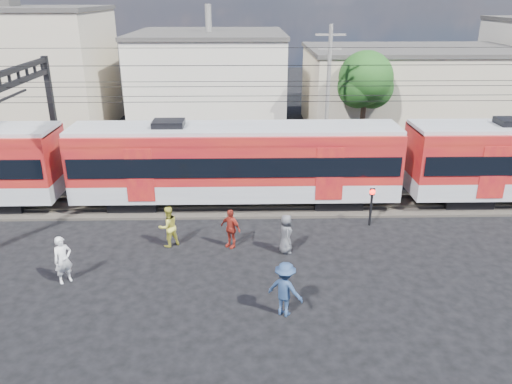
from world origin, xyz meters
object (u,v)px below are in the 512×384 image
commuter_train (240,161)px  pedestrian_c (285,289)px  crossing_signal (372,200)px  pedestrian_a (63,260)px

commuter_train → pedestrian_c: bearing=-80.6°
pedestrian_c → crossing_signal: pedestrian_c is taller
pedestrian_a → crossing_signal: pedestrian_a is taller
commuter_train → crossing_signal: commuter_train is taller
commuter_train → pedestrian_c: (1.56, -9.42, -1.42)m
commuter_train → crossing_signal: (6.09, -2.51, -1.11)m
pedestrian_a → crossing_signal: bearing=-20.4°
pedestrian_a → crossing_signal: 13.47m
pedestrian_a → crossing_signal: size_ratio=1.00×
pedestrian_c → crossing_signal: 8.27m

